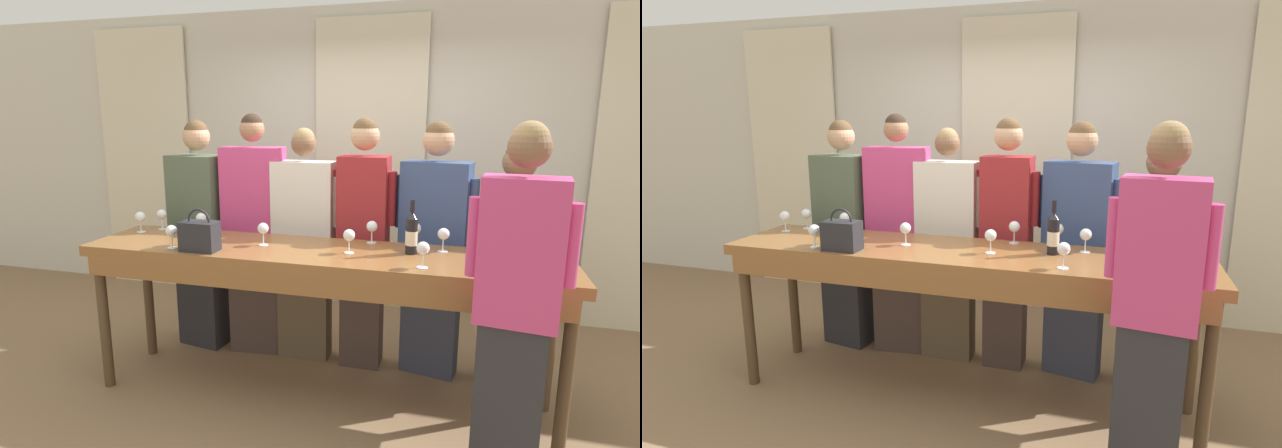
% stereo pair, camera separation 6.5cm
% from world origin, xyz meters
% --- Properties ---
extents(ground_plane, '(18.00, 18.00, 0.00)m').
position_xyz_m(ground_plane, '(0.00, 0.00, 0.00)').
color(ground_plane, '#846647').
extents(wall_back, '(12.00, 0.06, 2.80)m').
position_xyz_m(wall_back, '(0.00, 1.81, 1.40)').
color(wall_back, beige).
rests_on(wall_back, ground_plane).
extents(curtain_panel_left, '(1.02, 0.03, 2.69)m').
position_xyz_m(curtain_panel_left, '(-2.39, 1.75, 1.34)').
color(curtain_panel_left, beige).
rests_on(curtain_panel_left, ground_plane).
extents(curtain_panel_center, '(1.02, 0.03, 2.69)m').
position_xyz_m(curtain_panel_center, '(0.00, 1.75, 1.34)').
color(curtain_panel_center, beige).
rests_on(curtain_panel_center, ground_plane).
extents(tasting_bar, '(2.99, 0.65, 1.01)m').
position_xyz_m(tasting_bar, '(0.00, -0.02, 0.91)').
color(tasting_bar, brown).
rests_on(tasting_bar, ground_plane).
extents(wine_bottle, '(0.07, 0.07, 0.33)m').
position_xyz_m(wine_bottle, '(0.57, 0.07, 1.13)').
color(wine_bottle, black).
rests_on(wine_bottle, tasting_bar).
extents(handbag, '(0.23, 0.13, 0.26)m').
position_xyz_m(handbag, '(-0.69, -0.21, 1.10)').
color(handbag, '#232328').
rests_on(handbag, tasting_bar).
extents(wine_glass_front_left, '(0.07, 0.07, 0.15)m').
position_xyz_m(wine_glass_front_left, '(-0.85, -0.13, 1.11)').
color(wine_glass_front_left, white).
rests_on(wine_glass_front_left, tasting_bar).
extents(wine_glass_front_mid, '(0.07, 0.07, 0.15)m').
position_xyz_m(wine_glass_front_mid, '(-0.91, 0.20, 1.11)').
color(wine_glass_front_mid, white).
rests_on(wine_glass_front_mid, tasting_bar).
extents(wine_glass_front_right, '(0.07, 0.07, 0.15)m').
position_xyz_m(wine_glass_front_right, '(-0.36, 0.01, 1.11)').
color(wine_glass_front_right, white).
rests_on(wine_glass_front_right, tasting_bar).
extents(wine_glass_center_left, '(0.07, 0.07, 0.15)m').
position_xyz_m(wine_glass_center_left, '(0.75, 0.17, 1.11)').
color(wine_glass_center_left, white).
rests_on(wine_glass_center_left, tasting_bar).
extents(wine_glass_center_mid, '(0.07, 0.07, 0.15)m').
position_xyz_m(wine_glass_center_mid, '(0.57, 0.27, 1.11)').
color(wine_glass_center_mid, white).
rests_on(wine_glass_center_mid, tasting_bar).
extents(wine_glass_center_right, '(0.07, 0.07, 0.15)m').
position_xyz_m(wine_glass_center_right, '(0.66, -0.21, 1.11)').
color(wine_glass_center_right, white).
rests_on(wine_glass_center_right, tasting_bar).
extents(wine_glass_back_left, '(0.07, 0.07, 0.15)m').
position_xyz_m(wine_glass_back_left, '(0.30, 0.26, 1.11)').
color(wine_glass_back_left, white).
rests_on(wine_glass_back_left, tasting_bar).
extents(wine_glass_back_mid, '(0.07, 0.07, 0.15)m').
position_xyz_m(wine_glass_back_mid, '(-1.34, 0.12, 1.11)').
color(wine_glass_back_mid, white).
rests_on(wine_glass_back_mid, tasting_bar).
extents(wine_glass_back_right, '(0.07, 0.07, 0.15)m').
position_xyz_m(wine_glass_back_right, '(-1.25, 0.24, 1.11)').
color(wine_glass_back_right, white).
rests_on(wine_glass_back_right, tasting_bar).
extents(wine_glass_near_host, '(0.07, 0.07, 0.15)m').
position_xyz_m(wine_glass_near_host, '(0.21, -0.02, 1.11)').
color(wine_glass_near_host, white).
rests_on(wine_glass_near_host, tasting_bar).
extents(wine_glass_by_bottle, '(0.07, 0.07, 0.15)m').
position_xyz_m(wine_glass_by_bottle, '(-0.89, -0.21, 1.11)').
color(wine_glass_by_bottle, white).
rests_on(wine_glass_by_bottle, tasting_bar).
extents(wine_glass_by_handbag, '(0.07, 0.07, 0.15)m').
position_xyz_m(wine_glass_by_handbag, '(1.34, 0.03, 1.11)').
color(wine_glass_by_handbag, white).
rests_on(wine_glass_by_handbag, tasting_bar).
extents(guest_olive_jacket, '(0.55, 0.35, 1.79)m').
position_xyz_m(guest_olive_jacket, '(-1.11, 0.55, 0.91)').
color(guest_olive_jacket, '#28282D').
rests_on(guest_olive_jacket, ground_plane).
extents(guest_pink_top, '(0.57, 0.27, 1.84)m').
position_xyz_m(guest_pink_top, '(-0.65, 0.55, 0.93)').
color(guest_pink_top, '#473833').
rests_on(guest_pink_top, ground_plane).
extents(guest_cream_sweater, '(0.56, 0.21, 1.74)m').
position_xyz_m(guest_cream_sweater, '(-0.26, 0.55, 0.89)').
color(guest_cream_sweater, brown).
rests_on(guest_cream_sweater, ground_plane).
extents(guest_striped_shirt, '(0.46, 0.26, 1.81)m').
position_xyz_m(guest_striped_shirt, '(0.19, 0.55, 0.94)').
color(guest_striped_shirt, '#473833').
rests_on(guest_striped_shirt, ground_plane).
extents(guest_navy_coat, '(0.57, 0.29, 1.79)m').
position_xyz_m(guest_navy_coat, '(0.68, 0.55, 0.92)').
color(guest_navy_coat, '#383D51').
rests_on(guest_navy_coat, ground_plane).
extents(guest_beige_cap, '(0.46, 0.29, 1.67)m').
position_xyz_m(guest_beige_cap, '(1.19, 0.55, 0.87)').
color(guest_beige_cap, '#28282D').
rests_on(guest_beige_cap, ground_plane).
extents(host_pouring, '(0.49, 0.25, 1.80)m').
position_xyz_m(host_pouring, '(1.11, -0.51, 0.94)').
color(host_pouring, '#28282D').
rests_on(host_pouring, ground_plane).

